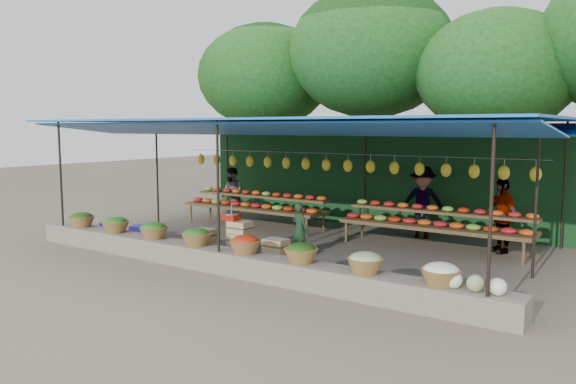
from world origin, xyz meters
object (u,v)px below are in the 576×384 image
Objects in this scene: vendor_seated at (300,229)px; blue_crate_back at (142,232)px; weighing_scale at (232,216)px; blue_crate_front at (112,230)px; crate_counter at (239,243)px.

vendor_seated is 2.18× the size of blue_crate_back.
weighing_scale reaches higher than blue_crate_front.
vendor_seated is at bearing -10.47° from blue_crate_back.
crate_counter is at bearing -24.37° from blue_crate_back.
weighing_scale is (-0.19, 0.00, 0.54)m from crate_counter.
vendor_seated reaches higher than crate_counter.
weighing_scale reaches higher than crate_counter.
vendor_seated is 4.19m from blue_crate_back.
blue_crate_front is (-3.90, 0.06, -0.69)m from weighing_scale.
crate_counter is 6.78× the size of weighing_scale.
vendor_seated is 2.07× the size of blue_crate_front.
blue_crate_front is at bearing 179.18° from weighing_scale.
weighing_scale is 3.96m from blue_crate_front.
weighing_scale reaches higher than vendor_seated.
weighing_scale is at bearing -24.67° from blue_crate_back.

